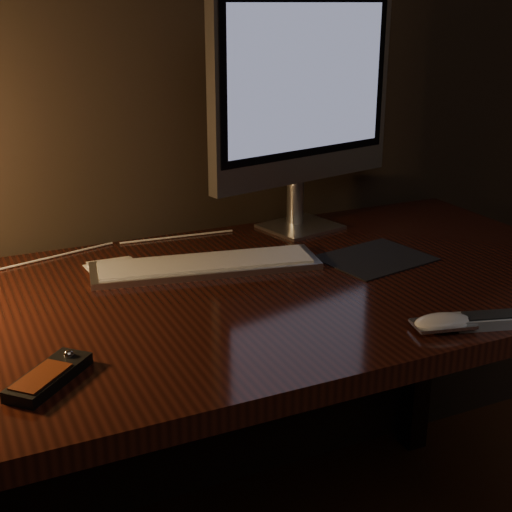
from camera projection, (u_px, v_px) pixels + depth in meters
name	position (u px, v px, depth m)	size (l,w,h in m)	color
desk	(206.00, 339.00, 1.43)	(1.60, 0.75, 0.75)	black
monitor	(304.00, 94.00, 1.60)	(0.50, 0.18, 0.53)	silver
keyboard	(206.00, 265.00, 1.44)	(0.46, 0.13, 0.02)	silver
mousepad	(375.00, 258.00, 1.50)	(0.22, 0.17, 0.00)	black
mouse	(443.00, 325.00, 1.17)	(0.10, 0.05, 0.02)	white
media_remote	(49.00, 376.00, 1.01)	(0.14, 0.14, 0.03)	black
tv_remote	(506.00, 319.00, 1.19)	(0.19, 0.10, 0.02)	gray
papers	(113.00, 265.00, 1.46)	(0.10, 0.07, 0.01)	white
cable	(119.00, 248.00, 1.56)	(0.00, 0.00, 0.55)	white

